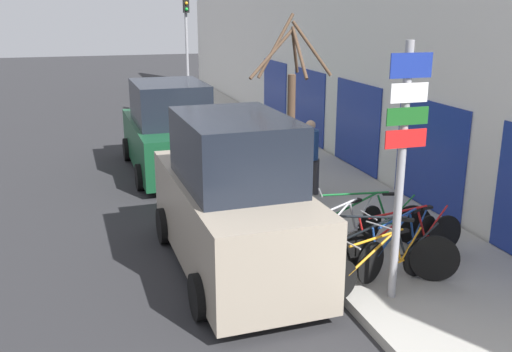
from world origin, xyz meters
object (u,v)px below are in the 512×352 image
Objects in this scene: parked_car_0 at (233,203)px; parked_car_1 at (170,132)px; signpost at (402,161)px; bicycle_2 at (400,244)px; bicycle_0 at (381,265)px; traffic_light at (187,38)px; bicycle_3 at (403,239)px; bicycle_1 at (374,251)px; pedestrian_near at (310,152)px; bicycle_4 at (339,233)px; street_tree at (290,121)px; bicycle_5 at (361,222)px.

parked_car_0 is 0.97× the size of parked_car_1.
parked_car_1 is (-1.86, 7.83, -1.08)m from signpost.
bicycle_2 is at bearing -24.09° from parked_car_0.
parked_car_0 is (-2.40, 0.99, 0.59)m from bicycle_2.
traffic_light is at bearing -13.50° from bicycle_0.
signpost is 14.24m from traffic_light.
parked_car_1 is (-2.60, 6.83, 0.49)m from bicycle_3.
bicycle_1 is 4.04m from pedestrian_near.
bicycle_4 is at bearing -75.69° from parked_car_1.
bicycle_4 is at bearing -89.56° from street_tree.
traffic_light is (-0.06, 12.71, 2.50)m from bicycle_4.
bicycle_2 is 1.01m from bicycle_5.
parked_car_1 is (-1.75, 6.32, 0.49)m from bicycle_4.
parked_car_1 reaches higher than pedestrian_near.
street_tree reaches higher than bicycle_2.
bicycle_2 is at bearing 132.92° from bicycle_3.
traffic_light reaches higher than bicycle_1.
bicycle_5 reaches higher than bicycle_3.
pedestrian_near is (-0.11, 3.62, 0.55)m from bicycle_3.
signpost is 0.92× the size of street_tree.
parked_car_1 is 1.02× the size of traffic_light.
bicycle_5 is at bearing -87.18° from traffic_light.
parked_car_1 is at bearing -10.72° from bicycle_4.
bicycle_0 is 0.37m from bicycle_1.
bicycle_4 is 1.28× the size of pedestrian_near.
pedestrian_near reaches higher than bicycle_3.
street_tree is (1.67, 1.96, 0.84)m from parked_car_0.
bicycle_4 is (-0.16, 0.86, -0.04)m from bicycle_1.
pedestrian_near is (2.43, 2.79, -0.03)m from parked_car_0.
bicycle_3 is at bearing -86.03° from traffic_light.
bicycle_4 is (-0.85, 0.51, -0.00)m from bicycle_3.
street_tree is (-0.02, 2.28, 1.43)m from bicycle_4.
traffic_light is (-0.23, 13.57, 2.47)m from bicycle_1.
pedestrian_near is 1.42m from street_tree.
bicycle_0 is at bearing -165.64° from bicycle_1.
pedestrian_near is (2.49, -3.22, 0.06)m from parked_car_1.
signpost is 2.15× the size of pedestrian_near.
parked_car_1 is (-1.91, 7.18, 0.46)m from bicycle_1.
pedestrian_near reaches higher than bicycle_4.
parked_car_1 is (-2.45, 7.00, 0.50)m from bicycle_2.
street_tree is (1.73, -4.04, 0.94)m from parked_car_1.
bicycle_0 is 7.78m from parked_car_1.
bicycle_0 is at bearing -42.57° from parked_car_0.
bicycle_5 is (0.47, 1.54, 0.04)m from bicycle_0.
street_tree reaches higher than parked_car_0.
bicycle_4 is (-0.08, 1.22, 0.02)m from bicycle_0.
bicycle_3 is at bearing -35.45° from bicycle_1.
bicycle_1 is 1.05× the size of bicycle_4.
signpost is 1.78× the size of bicycle_2.
parked_car_0 is (-2.24, 0.00, 0.57)m from bicycle_5.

